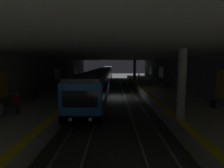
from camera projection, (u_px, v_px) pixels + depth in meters
name	position (u px, v px, depth m)	size (l,w,h in m)	color
ground_plane	(114.00, 97.00, 24.76)	(120.00, 120.00, 0.00)	#383A38
track_left	(130.00, 97.00, 24.73)	(60.00, 1.53, 0.16)	gray
track_right	(98.00, 97.00, 24.78)	(60.00, 1.53, 0.16)	gray
platform_left	(162.00, 94.00, 24.62)	(60.00, 5.30, 1.06)	#B7B2A8
platform_right	(67.00, 93.00, 24.78)	(60.00, 5.30, 1.06)	#B7B2A8
wall_left	(184.00, 77.00, 24.37)	(60.00, 0.56, 5.60)	slate
wall_right	(46.00, 77.00, 24.58)	(60.00, 0.56, 5.60)	slate
ceiling_slab	(114.00, 55.00, 24.10)	(60.00, 19.40, 0.40)	#ADAAA3
pillar_near	(182.00, 84.00, 11.56)	(0.56, 0.56, 4.55)	gray
pillar_far	(135.00, 70.00, 38.19)	(0.56, 0.56, 4.55)	gray
metro_train	(105.00, 75.00, 40.58)	(58.71, 2.83, 3.49)	#19569E
bench_left_near	(168.00, 83.00, 28.60)	(1.70, 0.47, 0.86)	#262628
bench_left_mid	(156.00, 79.00, 36.12)	(1.70, 0.47, 0.86)	#262628
bench_left_far	(153.00, 77.00, 39.68)	(1.70, 0.47, 0.86)	#262628
bench_right_near	(35.00, 92.00, 19.23)	(1.70, 0.47, 0.86)	#262628
bench_right_mid	(55.00, 85.00, 25.63)	(1.70, 0.47, 0.86)	#262628
bench_right_far	(77.00, 77.00, 40.55)	(1.70, 0.47, 0.86)	#262628
person_waiting_near	(18.00, 102.00, 12.83)	(0.60, 0.22, 1.57)	#2A2A2A
person_walking_mid	(139.00, 77.00, 38.43)	(0.60, 0.22, 1.54)	black
person_standing_far	(34.00, 92.00, 17.39)	(0.60, 0.22, 1.58)	#333333
person_boarding	(84.00, 78.00, 34.17)	(0.60, 0.22, 1.61)	#272727
suitcase_rolling	(213.00, 104.00, 14.67)	(0.40, 0.25, 0.92)	black
trash_bin	(1.00, 110.00, 12.31)	(0.44, 0.44, 0.85)	#595B5E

